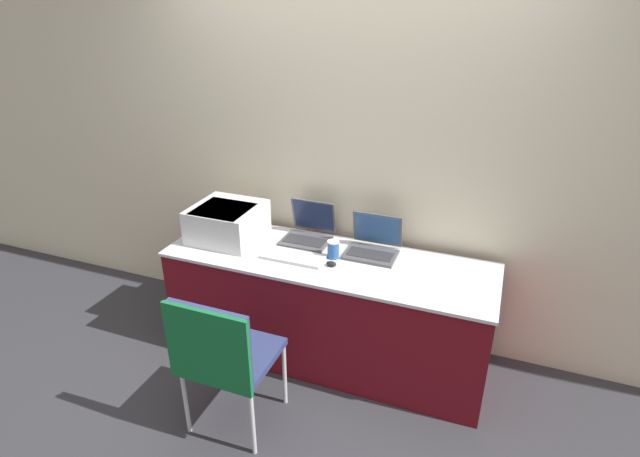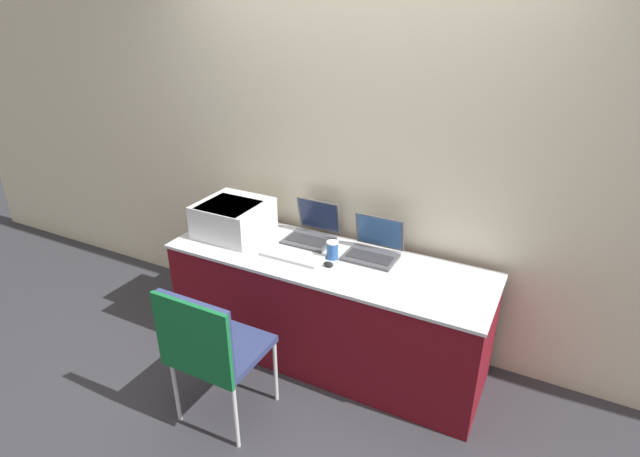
% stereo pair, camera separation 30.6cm
% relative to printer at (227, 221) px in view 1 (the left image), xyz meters
% --- Properties ---
extents(ground_plane, '(14.00, 14.00, 0.00)m').
position_rel_printer_xyz_m(ground_plane, '(0.73, -0.35, -0.86)').
color(ground_plane, '#333338').
extents(wall_back, '(8.00, 0.05, 2.60)m').
position_rel_printer_xyz_m(wall_back, '(0.73, 0.39, 0.44)').
color(wall_back, beige).
rests_on(wall_back, ground_plane).
extents(table, '(2.06, 0.65, 0.73)m').
position_rel_printer_xyz_m(table, '(0.73, -0.03, -0.49)').
color(table, maroon).
rests_on(table, ground_plane).
extents(printer, '(0.43, 0.43, 0.23)m').
position_rel_printer_xyz_m(printer, '(0.00, 0.00, 0.00)').
color(printer, silver).
rests_on(printer, table).
extents(laptop_left, '(0.31, 0.30, 0.25)m').
position_rel_printer_xyz_m(laptop_left, '(0.51, 0.18, -0.07)').
color(laptop_left, '#4C4C51').
rests_on(laptop_left, table).
extents(laptop_right, '(0.32, 0.28, 0.24)m').
position_rel_printer_xyz_m(laptop_right, '(0.96, 0.15, -0.07)').
color(laptop_right, '#4C4C51').
rests_on(laptop_right, table).
extents(external_keyboard, '(0.39, 0.17, 0.02)m').
position_rel_printer_xyz_m(external_keyboard, '(0.52, -0.11, -0.11)').
color(external_keyboard, silver).
rests_on(external_keyboard, table).
extents(coffee_cup, '(0.07, 0.07, 0.11)m').
position_rel_printer_xyz_m(coffee_cup, '(0.75, -0.01, -0.07)').
color(coffee_cup, '#285699').
rests_on(coffee_cup, table).
extents(mouse, '(0.06, 0.04, 0.03)m').
position_rel_printer_xyz_m(mouse, '(0.78, -0.11, -0.11)').
color(mouse, black).
rests_on(mouse, table).
extents(chair, '(0.47, 0.45, 0.87)m').
position_rel_printer_xyz_m(chair, '(0.45, -0.86, -0.30)').
color(chair, navy).
rests_on(chair, ground_plane).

